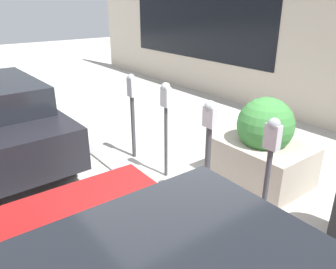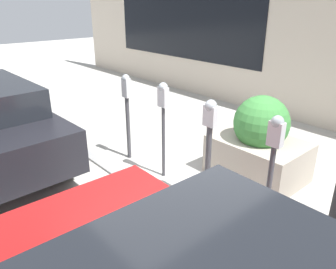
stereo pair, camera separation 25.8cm
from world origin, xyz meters
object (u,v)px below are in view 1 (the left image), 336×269
at_px(parking_meter_nearest, 270,158).
at_px(parking_meter_second, 209,137).
at_px(parking_meter_middle, 166,109).
at_px(planter_box, 263,147).
at_px(parking_meter_fourth, 132,104).

xyz_separation_m(parking_meter_nearest, parking_meter_second, (0.92, -0.01, -0.08)).
height_order(parking_meter_middle, planter_box, parking_meter_middle).
height_order(parking_meter_second, parking_meter_middle, parking_meter_middle).
distance_m(parking_meter_second, parking_meter_fourth, 1.82).
xyz_separation_m(parking_meter_nearest, planter_box, (0.88, -1.12, -0.50)).
relative_size(parking_meter_nearest, parking_meter_middle, 0.99).
relative_size(parking_meter_second, parking_meter_fourth, 0.98).
bearing_deg(planter_box, parking_meter_nearest, 128.07).
bearing_deg(parking_meter_middle, planter_box, -131.81).
bearing_deg(planter_box, parking_meter_fourth, 30.90).
relative_size(parking_meter_middle, parking_meter_fourth, 1.01).
bearing_deg(parking_meter_middle, parking_meter_nearest, 178.90).
distance_m(parking_meter_nearest, planter_box, 1.51).
bearing_deg(parking_meter_second, parking_meter_fourth, 0.14).
bearing_deg(parking_meter_nearest, parking_meter_middle, -1.10).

